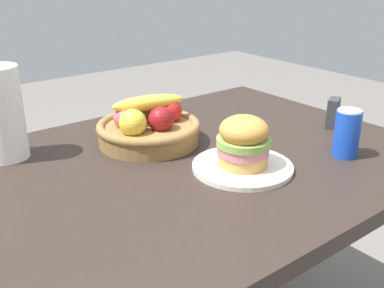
{
  "coord_description": "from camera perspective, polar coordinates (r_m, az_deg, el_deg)",
  "views": [
    {
      "loc": [
        -0.58,
        -0.86,
        1.23
      ],
      "look_at": [
        0.06,
        -0.04,
        0.81
      ],
      "focal_mm": 42.81,
      "sensor_mm": 36.0,
      "label": 1
    }
  ],
  "objects": [
    {
      "name": "napkin_holder",
      "position": [
        1.46,
        17.15,
        3.72
      ],
      "size": [
        0.07,
        0.05,
        0.09
      ],
      "primitive_type": "cube",
      "rotation": [
        0.0,
        0.0,
        0.46
      ],
      "color": "#333338",
      "rests_on": "dining_table"
    },
    {
      "name": "plate",
      "position": [
        1.13,
        6.29,
        -2.84
      ],
      "size": [
        0.25,
        0.25,
        0.01
      ],
      "primitive_type": "cylinder",
      "color": "silver",
      "rests_on": "dining_table"
    },
    {
      "name": "fruit_basket",
      "position": [
        1.28,
        -5.47,
        2.21
      ],
      "size": [
        0.29,
        0.29,
        0.14
      ],
      "color": "olive",
      "rests_on": "dining_table"
    },
    {
      "name": "sandwich",
      "position": [
        1.11,
        6.44,
        0.35
      ],
      "size": [
        0.13,
        0.13,
        0.13
      ],
      "color": "tan",
      "rests_on": "plate"
    },
    {
      "name": "dining_table",
      "position": [
        1.18,
        -3.4,
        -7.35
      ],
      "size": [
        1.4,
        0.9,
        0.75
      ],
      "color": "#2D231E",
      "rests_on": "ground_plane"
    },
    {
      "name": "paper_towel_roll",
      "position": [
        1.25,
        -22.67,
        3.52
      ],
      "size": [
        0.11,
        0.11,
        0.24
      ],
      "primitive_type": "cylinder",
      "color": "white",
      "rests_on": "dining_table"
    },
    {
      "name": "soda_can",
      "position": [
        1.25,
        18.74,
        1.27
      ],
      "size": [
        0.07,
        0.07,
        0.13
      ],
      "color": "blue",
      "rests_on": "dining_table"
    }
  ]
}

